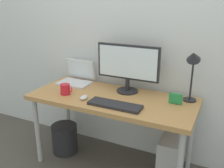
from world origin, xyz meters
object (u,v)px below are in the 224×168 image
(monitor, at_px, (128,65))
(coffee_mug, at_px, (65,89))
(laptop, at_px, (77,77))
(keyboard, at_px, (115,105))
(photo_frame, at_px, (176,99))
(wastebasket, at_px, (65,138))
(desk, at_px, (112,104))
(mouse, at_px, (84,97))
(desk_lamp, at_px, (193,64))
(computer_tower, at_px, (171,158))

(monitor, xyz_separation_m, coffee_mug, (-0.48, -0.30, -0.20))
(laptop, xyz_separation_m, keyboard, (0.59, -0.36, -0.05))
(photo_frame, bearing_deg, coffee_mug, -167.54)
(monitor, bearing_deg, wastebasket, -163.23)
(desk, xyz_separation_m, wastebasket, (-0.54, -0.01, -0.49))
(laptop, xyz_separation_m, coffee_mug, (0.08, -0.32, -0.01))
(mouse, bearing_deg, keyboard, -3.25)
(desk_lamp, relative_size, mouse, 5.07)
(desk, distance_m, coffee_mug, 0.44)
(monitor, xyz_separation_m, mouse, (-0.26, -0.33, -0.24))
(desk, xyz_separation_m, photo_frame, (0.53, 0.08, 0.11))
(monitor, bearing_deg, desk, -111.83)
(computer_tower, bearing_deg, keyboard, -152.78)
(coffee_mug, bearing_deg, computer_tower, 10.68)
(laptop, xyz_separation_m, mouse, (0.29, -0.35, -0.04))
(desk, xyz_separation_m, desk_lamp, (0.63, 0.18, 0.39))
(laptop, height_order, mouse, laptop)
(desk, height_order, photo_frame, photo_frame)
(laptop, distance_m, coffee_mug, 0.33)
(keyboard, relative_size, photo_frame, 4.00)
(mouse, relative_size, wastebasket, 0.30)
(monitor, distance_m, coffee_mug, 0.60)
(mouse, relative_size, photo_frame, 0.82)
(photo_frame, bearing_deg, computer_tower, -65.45)
(coffee_mug, relative_size, photo_frame, 1.11)
(laptop, xyz_separation_m, computer_tower, (1.03, -0.14, -0.56))
(desk, relative_size, monitor, 2.49)
(keyboard, distance_m, wastebasket, 0.88)
(desk, height_order, mouse, mouse)
(keyboard, distance_m, coffee_mug, 0.52)
(monitor, height_order, photo_frame, monitor)
(laptop, xyz_separation_m, wastebasket, (-0.05, -0.20, -0.62))
(laptop, distance_m, keyboard, 0.70)
(computer_tower, bearing_deg, desk, -174.13)
(coffee_mug, bearing_deg, keyboard, -5.21)
(desk, height_order, keyboard, keyboard)
(keyboard, height_order, photo_frame, photo_frame)
(desk_lamp, bearing_deg, mouse, -157.99)
(monitor, xyz_separation_m, computer_tower, (0.48, -0.12, -0.75))
(mouse, bearing_deg, laptop, 130.29)
(coffee_mug, xyz_separation_m, computer_tower, (0.95, 0.18, -0.55))
(monitor, relative_size, mouse, 6.48)
(desk, bearing_deg, laptop, 158.22)
(desk, distance_m, wastebasket, 0.73)
(desk, height_order, coffee_mug, coffee_mug)
(computer_tower, bearing_deg, monitor, 165.69)
(desk, distance_m, photo_frame, 0.55)
(photo_frame, relative_size, computer_tower, 0.26)
(photo_frame, bearing_deg, mouse, -161.92)
(desk, distance_m, desk_lamp, 0.76)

